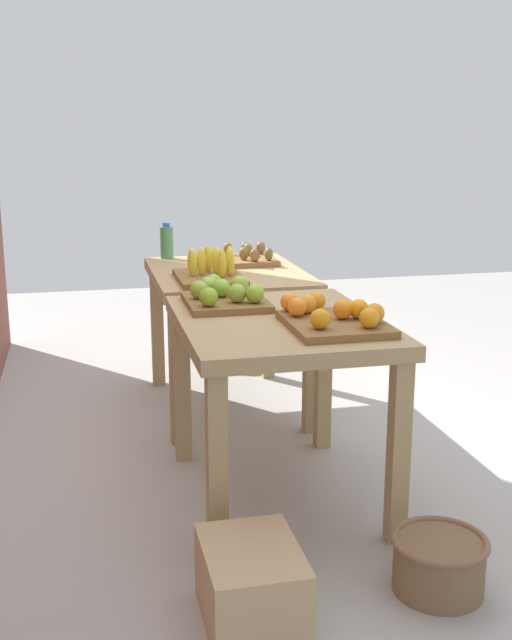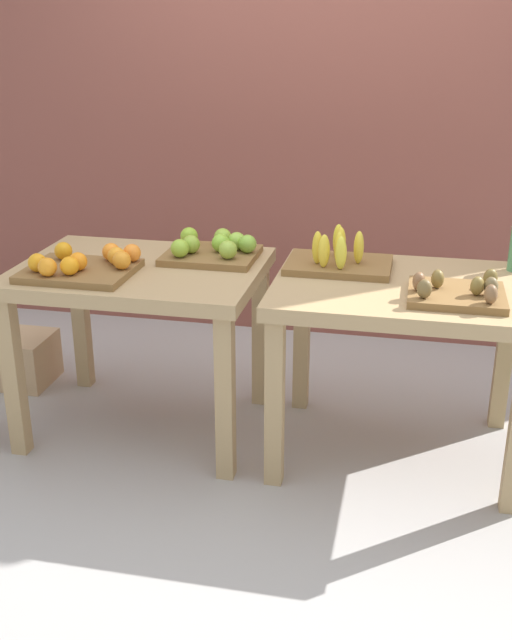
% 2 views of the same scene
% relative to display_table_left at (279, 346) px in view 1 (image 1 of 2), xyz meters
% --- Properties ---
extents(ground_plane, '(8.00, 8.00, 0.00)m').
position_rel_display_table_left_xyz_m(ground_plane, '(0.56, 0.00, -0.66)').
color(ground_plane, '#A9A5A0').
extents(display_table_left, '(1.04, 0.80, 0.77)m').
position_rel_display_table_left_xyz_m(display_table_left, '(0.00, 0.00, 0.00)').
color(display_table_left, tan).
rests_on(display_table_left, ground_plane).
extents(display_table_right, '(1.04, 0.80, 0.77)m').
position_rel_display_table_left_xyz_m(display_table_right, '(1.12, 0.00, 0.00)').
color(display_table_right, tan).
rests_on(display_table_right, ground_plane).
extents(orange_bin, '(0.45, 0.36, 0.11)m').
position_rel_display_table_left_xyz_m(orange_bin, '(-0.19, -0.16, 0.15)').
color(orange_bin, brown).
rests_on(orange_bin, display_table_left).
extents(apple_bin, '(0.41, 0.34, 0.11)m').
position_rel_display_table_left_xyz_m(apple_bin, '(0.28, 0.17, 0.16)').
color(apple_bin, brown).
rests_on(apple_bin, display_table_left).
extents(banana_crate, '(0.44, 0.32, 0.17)m').
position_rel_display_table_left_xyz_m(banana_crate, '(0.84, 0.14, 0.16)').
color(banana_crate, brown).
rests_on(banana_crate, display_table_right).
extents(kiwi_bin, '(0.36, 0.32, 0.10)m').
position_rel_display_table_left_xyz_m(kiwi_bin, '(1.32, -0.15, 0.14)').
color(kiwi_bin, brown).
rests_on(kiwi_bin, display_table_right).
extents(water_bottle, '(0.08, 0.08, 0.21)m').
position_rel_display_table_left_xyz_m(water_bottle, '(1.57, 0.27, 0.21)').
color(water_bottle, '#4C8C59').
rests_on(water_bottle, display_table_right).
extents(watermelon_pile, '(0.60, 0.69, 0.26)m').
position_rel_display_table_left_xyz_m(watermelon_pile, '(2.01, -0.26, -0.53)').
color(watermelon_pile, '#2A7436').
rests_on(watermelon_pile, ground_plane).
extents(wicker_basket, '(0.33, 0.33, 0.20)m').
position_rel_display_table_left_xyz_m(wicker_basket, '(-0.81, -0.35, -0.56)').
color(wicker_basket, brown).
rests_on(wicker_basket, ground_plane).
extents(cardboard_produce_box, '(0.40, 0.30, 0.25)m').
position_rel_display_table_left_xyz_m(cardboard_produce_box, '(-0.84, 0.30, -0.53)').
color(cardboard_produce_box, tan).
rests_on(cardboard_produce_box, ground_plane).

